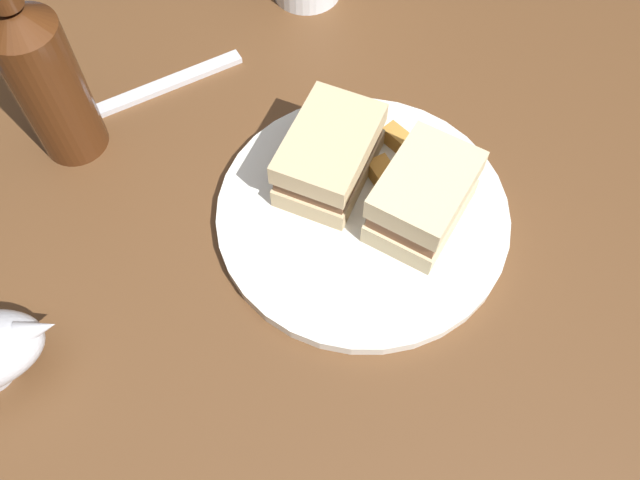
# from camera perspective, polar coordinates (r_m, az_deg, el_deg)

# --- Properties ---
(ground_plane) EXTENTS (6.00, 6.00, 0.00)m
(ground_plane) POSITION_cam_1_polar(r_m,az_deg,el_deg) (1.29, -1.94, -17.96)
(ground_plane) COLOR #333842
(dining_table) EXTENTS (1.13, 0.84, 0.70)m
(dining_table) POSITION_cam_1_polar(r_m,az_deg,el_deg) (0.95, -2.59, -13.72)
(dining_table) COLOR brown
(dining_table) RESTS_ON ground
(plate) EXTENTS (0.28, 0.28, 0.01)m
(plate) POSITION_cam_1_polar(r_m,az_deg,el_deg) (0.65, 3.67, 2.24)
(plate) COLOR silver
(plate) RESTS_ON dining_table
(sandwich_half_left) EXTENTS (0.12, 0.09, 0.07)m
(sandwich_half_left) POSITION_cam_1_polar(r_m,az_deg,el_deg) (0.62, 8.83, 3.59)
(sandwich_half_left) COLOR beige
(sandwich_half_left) RESTS_ON plate
(sandwich_half_right) EXTENTS (0.12, 0.09, 0.06)m
(sandwich_half_right) POSITION_cam_1_polar(r_m,az_deg,el_deg) (0.64, 0.81, 7.26)
(sandwich_half_right) COLOR #CCB284
(sandwich_half_right) RESTS_ON plate
(potato_wedge_front) EXTENTS (0.04, 0.05, 0.02)m
(potato_wedge_front) POSITION_cam_1_polar(r_m,az_deg,el_deg) (0.68, 7.12, 8.24)
(potato_wedge_front) COLOR #B77F33
(potato_wedge_front) RESTS_ON plate
(potato_wedge_middle) EXTENTS (0.04, 0.04, 0.02)m
(potato_wedge_middle) POSITION_cam_1_polar(r_m,az_deg,el_deg) (0.65, 5.62, 5.33)
(potato_wedge_middle) COLOR #B77F33
(potato_wedge_middle) RESTS_ON plate
(potato_wedge_back) EXTENTS (0.04, 0.04, 0.02)m
(potato_wedge_back) POSITION_cam_1_polar(r_m,az_deg,el_deg) (0.68, 9.91, 7.05)
(potato_wedge_back) COLOR #B77F33
(potato_wedge_back) RESTS_ON plate
(potato_wedge_left_edge) EXTENTS (0.04, 0.03, 0.02)m
(potato_wedge_left_edge) POSITION_cam_1_polar(r_m,az_deg,el_deg) (0.67, 8.95, 6.99)
(potato_wedge_left_edge) COLOR gold
(potato_wedge_left_edge) RESTS_ON plate
(cider_bottle) EXTENTS (0.07, 0.07, 0.25)m
(cider_bottle) POSITION_cam_1_polar(r_m,az_deg,el_deg) (0.68, -22.59, 12.87)
(cider_bottle) COLOR #47230F
(cider_bottle) RESTS_ON dining_table
(fork) EXTENTS (0.14, 0.14, 0.01)m
(fork) POSITION_cam_1_polar(r_m,az_deg,el_deg) (0.77, -13.10, 12.83)
(fork) COLOR silver
(fork) RESTS_ON dining_table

